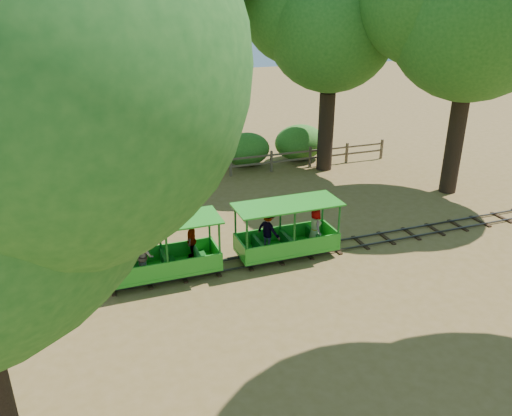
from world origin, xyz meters
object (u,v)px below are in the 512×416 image
object	(u,v)px
carriage_front	(165,255)
fence	(209,166)
locomotive	(33,246)
carriage_rear	(285,234)

from	to	relation	value
carriage_front	fence	distance (m)	8.72
locomotive	fence	size ratio (longest dim) A/B	0.15
carriage_rear	fence	distance (m)	7.99
locomotive	fence	world-z (taller)	locomotive
locomotive	carriage_front	xyz separation A→B (m)	(3.37, -0.08, -0.83)
carriage_front	carriage_rear	world-z (taller)	same
carriage_front	carriage_rear	size ratio (longest dim) A/B	1.00
carriage_front	carriage_rear	bearing A→B (deg)	0.17
carriage_front	fence	bearing A→B (deg)	66.59
carriage_rear	carriage_front	bearing A→B (deg)	-179.83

